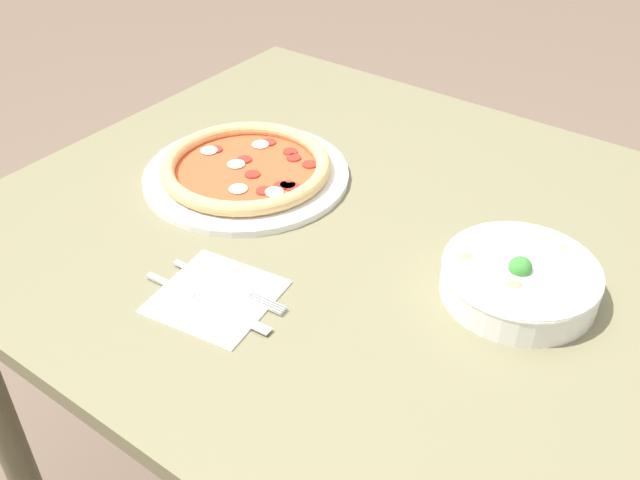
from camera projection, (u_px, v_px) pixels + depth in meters
name	position (u px, v px, depth m)	size (l,w,h in m)	color
dining_table	(341.00, 265.00, 1.21)	(1.00, 1.09, 0.73)	#706B4C
pizza	(245.00, 170.00, 1.23)	(0.36, 0.36, 0.04)	white
bowl	(520.00, 278.00, 0.98)	(0.22, 0.22, 0.07)	white
napkin	(216.00, 297.00, 0.99)	(0.18, 0.18, 0.00)	white
fork	(226.00, 285.00, 1.00)	(0.02, 0.20, 0.00)	silver
knife	(201.00, 300.00, 0.98)	(0.02, 0.22, 0.01)	silver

